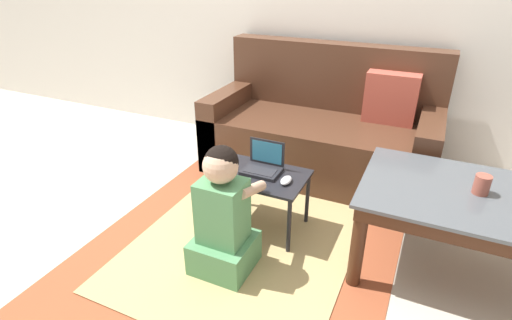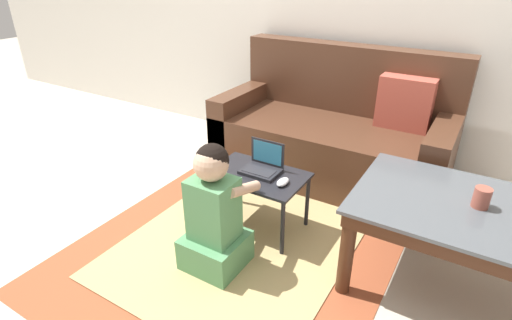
% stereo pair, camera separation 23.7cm
% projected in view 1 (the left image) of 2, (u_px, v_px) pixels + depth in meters
% --- Properties ---
extents(ground_plane, '(16.00, 16.00, 0.00)m').
position_uv_depth(ground_plane, '(239.00, 233.00, 2.44)').
color(ground_plane, beige).
extents(area_rug, '(1.68, 1.95, 0.01)m').
position_uv_depth(area_rug, '(244.00, 244.00, 2.33)').
color(area_rug, '#9E4C2D').
rests_on(area_rug, ground_plane).
extents(couch, '(1.68, 0.80, 0.94)m').
position_uv_depth(couch, '(323.00, 132.00, 3.06)').
color(couch, '#4C2D1E').
rests_on(couch, ground_plane).
extents(coffee_table, '(1.10, 0.70, 0.49)m').
position_uv_depth(coffee_table, '(477.00, 207.00, 1.93)').
color(coffee_table, '#4C5156').
rests_on(coffee_table, ground_plane).
extents(laptop_desk, '(0.56, 0.37, 0.37)m').
position_uv_depth(laptop_desk, '(259.00, 180.00, 2.36)').
color(laptop_desk, black).
rests_on(laptop_desk, ground_plane).
extents(laptop, '(0.22, 0.17, 0.18)m').
position_uv_depth(laptop, '(263.00, 166.00, 2.35)').
color(laptop, '#232328').
rests_on(laptop, laptop_desk).
extents(computer_mouse, '(0.06, 0.10, 0.03)m').
position_uv_depth(computer_mouse, '(286.00, 180.00, 2.24)').
color(computer_mouse, silver).
rests_on(computer_mouse, laptop_desk).
extents(person_seated, '(0.30, 0.40, 0.72)m').
position_uv_depth(person_seated, '(223.00, 218.00, 2.03)').
color(person_seated, '#518E5B').
rests_on(person_seated, ground_plane).
extents(cup_on_table, '(0.07, 0.07, 0.10)m').
position_uv_depth(cup_on_table, '(482.00, 185.00, 1.89)').
color(cup_on_table, '#994C3D').
rests_on(cup_on_table, coffee_table).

